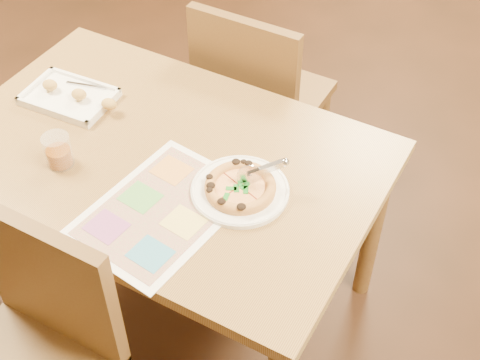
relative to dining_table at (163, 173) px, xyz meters
The scene contains 9 objects.
dining_table is the anchor object (origin of this frame).
chair_near 0.61m from the dining_table, 90.00° to the right, with size 0.42×0.42×0.47m.
chair_far 0.61m from the dining_table, 90.00° to the left, with size 0.42×0.42×0.47m.
plate 0.30m from the dining_table, ahead, with size 0.28×0.28×0.01m, color white.
pizza 0.31m from the dining_table, ahead, with size 0.20×0.20×0.03m.
pizza_cutter 0.37m from the dining_table, ahead, with size 0.12×0.09×0.08m.
appetizer_tray 0.41m from the dining_table, behind, with size 0.33×0.21×0.05m.
glass_tumbler 0.32m from the dining_table, 142.04° to the right, with size 0.08×0.08×0.10m.
menu 0.25m from the dining_table, 55.09° to the right, with size 0.33×0.47×0.01m, color white.
Camera 1 is at (0.92, -1.16, 2.07)m, focal length 50.00 mm.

